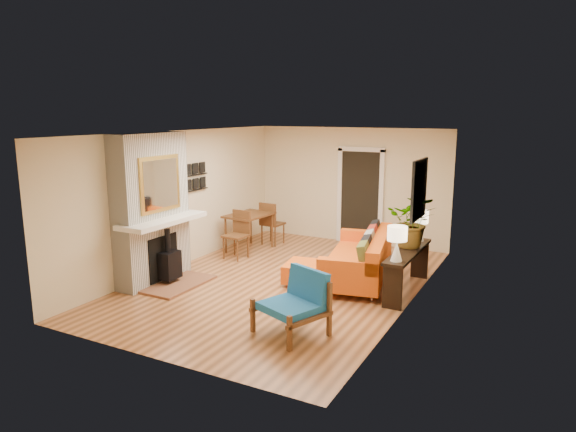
% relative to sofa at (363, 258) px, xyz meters
% --- Properties ---
extents(room_shell, '(6.50, 6.50, 6.50)m').
position_rel_sofa_xyz_m(room_shell, '(-0.60, 1.88, 0.84)').
color(room_shell, '#C37C4B').
rests_on(room_shell, ground).
extents(fireplace, '(1.09, 1.68, 2.60)m').
position_rel_sofa_xyz_m(fireplace, '(-3.21, -1.76, 0.84)').
color(fireplace, white).
rests_on(fireplace, ground).
extents(sofa, '(1.43, 2.46, 0.91)m').
position_rel_sofa_xyz_m(sofa, '(0.00, 0.00, 0.00)').
color(sofa, silver).
rests_on(sofa, ground).
extents(ottoman, '(0.83, 0.83, 0.36)m').
position_rel_sofa_xyz_m(ottoman, '(-0.79, -0.64, -0.19)').
color(ottoman, silver).
rests_on(ottoman, ground).
extents(blue_chair, '(1.05, 1.04, 0.86)m').
position_rel_sofa_xyz_m(blue_chair, '(-0.05, -2.49, 0.06)').
color(blue_chair, brown).
rests_on(blue_chair, ground).
extents(dining_table, '(0.85, 1.82, 0.97)m').
position_rel_sofa_xyz_m(dining_table, '(-2.78, 0.78, 0.24)').
color(dining_table, brown).
rests_on(dining_table, ground).
extents(console_table, '(0.34, 1.85, 0.72)m').
position_rel_sofa_xyz_m(console_table, '(0.86, -0.26, 0.18)').
color(console_table, black).
rests_on(console_table, ground).
extents(lamp_near, '(0.30, 0.30, 0.54)m').
position_rel_sofa_xyz_m(lamp_near, '(0.86, -0.96, 0.66)').
color(lamp_near, white).
rests_on(lamp_near, console_table).
extents(lamp_far, '(0.30, 0.30, 0.54)m').
position_rel_sofa_xyz_m(lamp_far, '(0.86, 0.43, 0.66)').
color(lamp_far, white).
rests_on(lamp_far, console_table).
extents(houseplant, '(0.90, 0.81, 0.88)m').
position_rel_sofa_xyz_m(houseplant, '(0.85, -0.05, 0.77)').
color(houseplant, '#1E5919').
rests_on(houseplant, console_table).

